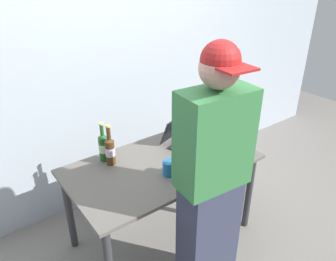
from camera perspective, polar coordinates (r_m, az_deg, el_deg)
name	(u,v)px	position (r m, az deg, el deg)	size (l,w,h in m)	color
ground_plane	(163,234)	(2.89, -0.90, -17.60)	(8.00, 8.00, 0.00)	slate
desk	(162,173)	(2.49, -1.00, -7.40)	(1.40, 0.78, 0.72)	#56514C
laptop	(184,138)	(2.66, 2.81, -1.27)	(0.40, 0.40, 0.22)	black
beer_bottle_green	(110,150)	(2.40, -10.07, -3.35)	(0.07, 0.07, 0.32)	#472B14
beer_bottle_dark	(103,146)	(2.45, -11.18, -2.75)	(0.07, 0.07, 0.30)	#1E5123
person_figure	(211,183)	(1.97, 7.56, -9.07)	(0.43, 0.32, 1.71)	#2D3347
coffee_mug	(169,168)	(2.28, 0.23, -6.53)	(0.13, 0.09, 0.11)	#19598C
back_wall	(105,61)	(2.86, -10.98, 11.84)	(6.00, 0.10, 2.60)	#99A3AD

